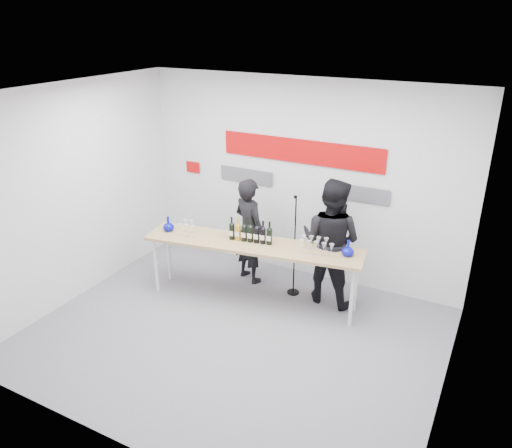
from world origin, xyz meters
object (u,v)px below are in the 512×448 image
Objects in this scene: tasting_table at (253,248)px; presenter_left at (249,231)px; presenter_right at (331,242)px; mic_stand at (294,265)px.

presenter_left is at bearing 112.80° from tasting_table.
presenter_right is (0.92, 0.55, 0.07)m from tasting_table.
presenter_left is at bearing 6.01° from presenter_right.
presenter_left is 1.27m from presenter_right.
mic_stand is (0.42, 0.46, -0.37)m from tasting_table.
tasting_table is at bearing 144.36° from presenter_left.
mic_stand is (0.77, -0.09, -0.34)m from presenter_left.
tasting_table is 1.70× the size of presenter_right.
tasting_table is 0.73m from mic_stand.
tasting_table is 2.01× the size of mic_stand.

